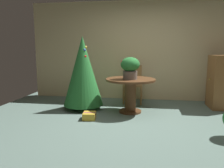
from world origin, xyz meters
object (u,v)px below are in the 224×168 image
at_px(wooden_chair_far, 133,82).
at_px(gift_box_gold, 89,116).
at_px(round_dining_table, 130,89).
at_px(wooden_cabinet, 222,82).
at_px(flower_vase, 130,67).
at_px(holiday_tree, 83,71).

bearing_deg(wooden_chair_far, gift_box_gold, -115.80).
bearing_deg(round_dining_table, wooden_cabinet, 18.56).
bearing_deg(flower_vase, round_dining_table, 83.78).
distance_m(flower_vase, gift_box_gold, 1.29).
bearing_deg(holiday_tree, wooden_cabinet, 10.02).
xyz_separation_m(round_dining_table, holiday_tree, (-1.07, 0.13, 0.36)).
height_order(holiday_tree, wooden_cabinet, holiday_tree).
distance_m(flower_vase, wooden_cabinet, 2.21).
bearing_deg(wooden_cabinet, wooden_chair_far, 172.53).
relative_size(wooden_chair_far, holiday_tree, 0.58).
bearing_deg(gift_box_gold, flower_vase, 35.31).
relative_size(round_dining_table, wooden_chair_far, 1.11).
relative_size(holiday_tree, wooden_cabinet, 1.35).
height_order(wooden_chair_far, holiday_tree, holiday_tree).
distance_m(round_dining_table, wooden_cabinet, 2.14).
height_order(round_dining_table, holiday_tree, holiday_tree).
relative_size(round_dining_table, flower_vase, 2.30).
xyz_separation_m(flower_vase, wooden_cabinet, (2.04, 0.76, -0.38)).
distance_m(wooden_chair_far, holiday_tree, 1.39).
distance_m(flower_vase, holiday_tree, 1.09).
xyz_separation_m(round_dining_table, flower_vase, (-0.01, -0.07, 0.48)).
bearing_deg(gift_box_gold, round_dining_table, 38.66).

